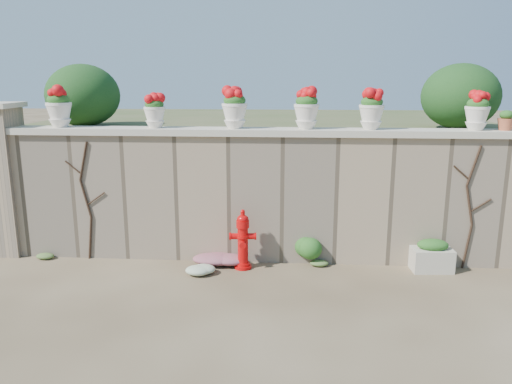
# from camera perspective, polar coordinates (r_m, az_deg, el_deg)

# --- Properties ---
(ground) EXTENTS (80.00, 80.00, 0.00)m
(ground) POSITION_cam_1_polar(r_m,az_deg,el_deg) (6.54, -1.11, -13.05)
(ground) COLOR #4A3B25
(ground) RESTS_ON ground
(stone_wall) EXTENTS (8.00, 0.40, 2.00)m
(stone_wall) POSITION_cam_1_polar(r_m,az_deg,el_deg) (7.89, 0.03, -0.70)
(stone_wall) COLOR gray
(stone_wall) RESTS_ON ground
(wall_cap) EXTENTS (8.10, 0.52, 0.10)m
(wall_cap) POSITION_cam_1_polar(r_m,az_deg,el_deg) (7.71, 0.03, 6.90)
(wall_cap) COLOR beige
(wall_cap) RESTS_ON stone_wall
(gate_pillar) EXTENTS (0.72, 0.72, 2.48)m
(gate_pillar) POSITION_cam_1_polar(r_m,az_deg,el_deg) (9.11, -26.99, 1.38)
(gate_pillar) COLOR gray
(gate_pillar) RESTS_ON ground
(raised_fill) EXTENTS (9.00, 6.00, 2.00)m
(raised_fill) POSITION_cam_1_polar(r_m,az_deg,el_deg) (11.02, 1.20, 3.23)
(raised_fill) COLOR #384C23
(raised_fill) RESTS_ON ground
(back_shrub_left) EXTENTS (1.30, 1.30, 1.10)m
(back_shrub_left) POSITION_cam_1_polar(r_m,az_deg,el_deg) (9.61, -19.16, 10.39)
(back_shrub_left) COLOR #143814
(back_shrub_left) RESTS_ON raised_fill
(back_shrub_right) EXTENTS (1.30, 1.30, 1.10)m
(back_shrub_right) POSITION_cam_1_polar(r_m,az_deg,el_deg) (9.30, 22.33, 10.08)
(back_shrub_right) COLOR #143814
(back_shrub_right) RESTS_ON raised_fill
(vine_left) EXTENTS (0.60, 0.04, 1.91)m
(vine_left) POSITION_cam_1_polar(r_m,az_deg,el_deg) (8.31, -18.80, -0.78)
(vine_left) COLOR black
(vine_left) RESTS_ON ground
(vine_right) EXTENTS (0.60, 0.04, 1.91)m
(vine_right) POSITION_cam_1_polar(r_m,az_deg,el_deg) (8.12, 23.28, -1.46)
(vine_right) COLOR black
(vine_right) RESTS_ON ground
(fire_hydrant) EXTENTS (0.40, 0.28, 0.92)m
(fire_hydrant) POSITION_cam_1_polar(r_m,az_deg,el_deg) (7.61, -1.51, -5.43)
(fire_hydrant) COLOR red
(fire_hydrant) RESTS_ON ground
(planter_box) EXTENTS (0.62, 0.39, 0.50)m
(planter_box) POSITION_cam_1_polar(r_m,az_deg,el_deg) (8.04, 19.46, -6.92)
(planter_box) COLOR beige
(planter_box) RESTS_ON ground
(green_shrub) EXTENTS (0.64, 0.58, 0.61)m
(green_shrub) POSITION_cam_1_polar(r_m,az_deg,el_deg) (7.83, 6.13, -6.17)
(green_shrub) COLOR #1E5119
(green_shrub) RESTS_ON ground
(magenta_clump) EXTENTS (0.85, 0.57, 0.23)m
(magenta_clump) POSITION_cam_1_polar(r_m,az_deg,el_deg) (7.87, -4.12, -7.54)
(magenta_clump) COLOR #CD297E
(magenta_clump) RESTS_ON ground
(white_flowers) EXTENTS (0.47, 0.38, 0.17)m
(white_flowers) POSITION_cam_1_polar(r_m,az_deg,el_deg) (7.55, -6.42, -8.73)
(white_flowers) COLOR white
(white_flowers) RESTS_ON ground
(urn_pot_0) EXTENTS (0.39, 0.39, 0.62)m
(urn_pot_0) POSITION_cam_1_polar(r_m,az_deg,el_deg) (8.48, -21.60, 8.96)
(urn_pot_0) COLOR white
(urn_pot_0) RESTS_ON wall_cap
(urn_pot_1) EXTENTS (0.33, 0.33, 0.52)m
(urn_pot_1) POSITION_cam_1_polar(r_m,az_deg,el_deg) (7.95, -11.52, 9.06)
(urn_pot_1) COLOR white
(urn_pot_1) RESTS_ON wall_cap
(urn_pot_2) EXTENTS (0.39, 0.39, 0.61)m
(urn_pot_2) POSITION_cam_1_polar(r_m,az_deg,el_deg) (7.71, -2.45, 9.52)
(urn_pot_2) COLOR white
(urn_pot_2) RESTS_ON wall_cap
(urn_pot_3) EXTENTS (0.38, 0.38, 0.60)m
(urn_pot_3) POSITION_cam_1_polar(r_m,az_deg,el_deg) (7.67, 5.79, 9.41)
(urn_pot_3) COLOR white
(urn_pot_3) RESTS_ON wall_cap
(urn_pot_4) EXTENTS (0.38, 0.38, 0.59)m
(urn_pot_4) POSITION_cam_1_polar(r_m,az_deg,el_deg) (7.75, 13.06, 9.13)
(urn_pot_4) COLOR white
(urn_pot_4) RESTS_ON wall_cap
(urn_pot_5) EXTENTS (0.36, 0.36, 0.56)m
(urn_pot_5) POSITION_cam_1_polar(r_m,az_deg,el_deg) (8.14, 23.96, 8.43)
(urn_pot_5) COLOR white
(urn_pot_5) RESTS_ON wall_cap
(terracotta_pot) EXTENTS (0.24, 0.24, 0.29)m
(terracotta_pot) POSITION_cam_1_polar(r_m,az_deg,el_deg) (8.30, 26.66, 7.23)
(terracotta_pot) COLOR #B85938
(terracotta_pot) RESTS_ON wall_cap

